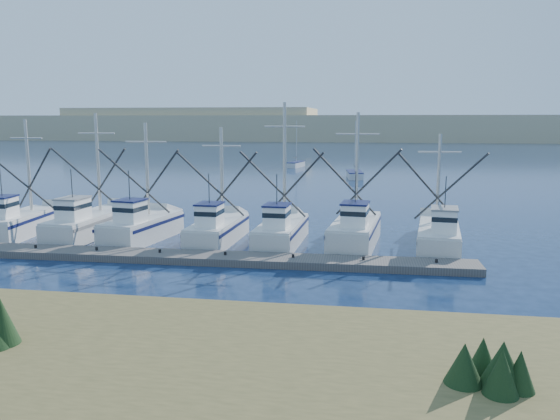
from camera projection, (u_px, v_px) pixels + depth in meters
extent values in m
plane|color=#0C1D39|center=(308.00, 303.00, 24.77)|extent=(500.00, 500.00, 0.00)
cube|color=#4C422D|center=(4.00, 374.00, 16.13)|extent=(40.00, 10.00, 1.60)
cube|color=#5C5652|center=(192.00, 257.00, 32.21)|extent=(32.88, 2.56, 0.44)
cube|color=tan|center=(361.00, 128.00, 228.59)|extent=(360.00, 60.00, 10.00)
cube|color=silver|center=(22.00, 225.00, 39.32)|extent=(2.94, 7.60, 1.52)
cube|color=white|center=(3.00, 208.00, 37.22)|extent=(1.47, 1.93, 1.50)
cylinder|color=#B7B2A8|center=(28.00, 166.00, 39.88)|extent=(0.22, 0.22, 6.77)
cube|color=silver|center=(91.00, 225.00, 39.25)|extent=(2.95, 8.94, 1.49)
cube|color=white|center=(73.00, 210.00, 36.80)|extent=(1.58, 2.22, 1.50)
cylinder|color=#B7B2A8|center=(98.00, 163.00, 40.00)|extent=(0.22, 0.22, 7.24)
cube|color=silver|center=(142.00, 229.00, 37.70)|extent=(3.74, 7.36, 1.51)
cube|color=white|center=(130.00, 212.00, 35.70)|extent=(1.80, 1.93, 1.50)
cylinder|color=#B7B2A8|center=(147.00, 170.00, 38.22)|extent=(0.22, 0.22, 6.54)
cube|color=silver|center=(218.00, 232.00, 37.09)|extent=(2.75, 7.52, 1.39)
cube|color=white|center=(210.00, 216.00, 35.00)|extent=(1.49, 1.87, 1.50)
cylinder|color=#B7B2A8|center=(222.00, 174.00, 37.69)|extent=(0.22, 0.22, 6.36)
cube|color=silver|center=(282.00, 234.00, 36.47)|extent=(2.82, 7.66, 1.41)
cube|color=white|center=(277.00, 218.00, 34.35)|extent=(1.52, 1.91, 1.50)
cylinder|color=#B7B2A8|center=(285.00, 162.00, 36.96)|extent=(0.22, 0.22, 7.99)
cube|color=silver|center=(355.00, 234.00, 35.88)|extent=(3.47, 8.16, 1.63)
cube|color=white|center=(355.00, 216.00, 33.65)|extent=(1.72, 2.09, 1.50)
cylinder|color=#B7B2A8|center=(357.00, 166.00, 36.49)|extent=(0.22, 0.22, 7.10)
cube|color=silver|center=(438.00, 238.00, 35.19)|extent=(3.46, 8.40, 1.43)
cube|color=white|center=(444.00, 222.00, 32.91)|extent=(1.68, 2.15, 1.50)
cylinder|color=#B7B2A8|center=(438.00, 179.00, 35.94)|extent=(0.22, 0.22, 5.92)
cube|color=silver|center=(355.00, 175.00, 78.04)|extent=(2.60, 6.14, 0.90)
cylinder|color=#B7B2A8|center=(355.00, 146.00, 77.67)|extent=(0.12, 0.12, 7.20)
cube|color=silver|center=(296.00, 165.00, 95.98)|extent=(2.58, 5.75, 0.90)
cylinder|color=#B7B2A8|center=(297.00, 141.00, 95.61)|extent=(0.12, 0.12, 7.20)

